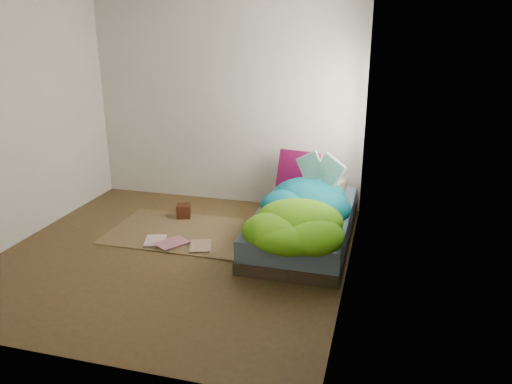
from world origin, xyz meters
TOP-DOWN VIEW (x-y plane):
  - ground at (0.00, 0.00)m, footprint 3.50×3.50m
  - room_walls at (0.01, 0.01)m, footprint 3.54×3.54m
  - bed at (1.22, 0.72)m, footprint 1.00×2.00m
  - duvet at (1.22, 0.50)m, footprint 0.96×1.84m
  - rug at (-0.15, 0.55)m, footprint 1.60×1.10m
  - pillow_floral at (1.27, 1.45)m, footprint 0.66×0.57m
  - pillow_magenta at (1.02, 1.41)m, footprint 0.49×0.22m
  - open_book at (1.33, 1.03)m, footprint 0.49×0.26m
  - wooden_box at (-0.30, 0.96)m, footprint 0.20×0.20m
  - floor_book_a at (-0.41, 0.17)m, footprint 0.30×0.35m
  - floor_book_b at (-0.21, 0.25)m, footprint 0.38×0.41m
  - floor_book_c at (0.10, 0.17)m, footprint 0.30×0.36m

SIDE VIEW (x-z plane):
  - ground at x=0.00m, z-range 0.00..0.00m
  - rug at x=-0.15m, z-range 0.00..0.01m
  - floor_book_a at x=-0.41m, z-range 0.01..0.03m
  - floor_book_c at x=0.10m, z-range 0.01..0.03m
  - floor_book_b at x=-0.21m, z-range 0.01..0.04m
  - wooden_box at x=-0.30m, z-range 0.01..0.17m
  - bed at x=1.22m, z-range 0.00..0.34m
  - pillow_floral at x=1.27m, z-range 0.34..0.47m
  - duvet at x=1.22m, z-range 0.34..0.68m
  - pillow_magenta at x=1.02m, z-range 0.34..0.81m
  - open_book at x=1.33m, z-range 0.68..0.97m
  - room_walls at x=0.01m, z-range 0.32..2.94m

